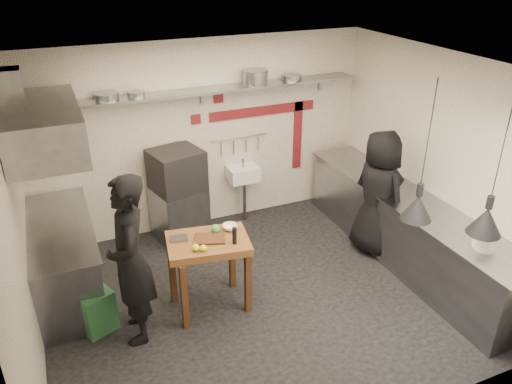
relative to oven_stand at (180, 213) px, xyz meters
name	(u,v)px	position (x,y,z in m)	size (l,w,h in m)	color
floor	(260,296)	(0.51, -1.77, -0.40)	(5.00, 5.00, 0.00)	black
ceiling	(261,70)	(0.51, -1.77, 2.40)	(5.00, 5.00, 0.00)	silver
wall_back	(203,136)	(0.51, 0.33, 1.00)	(5.00, 0.04, 2.80)	silver
wall_front	(370,309)	(0.51, -3.87, 1.00)	(5.00, 0.04, 2.80)	silver
wall_left	(17,243)	(-1.99, -1.77, 1.00)	(0.04, 4.20, 2.80)	silver
wall_right	(438,162)	(3.01, -1.77, 1.00)	(0.04, 4.20, 2.80)	silver
red_band_horiz	(263,111)	(1.46, 0.31, 1.28)	(1.70, 0.02, 0.14)	maroon
red_band_vert	(297,136)	(2.06, 0.31, 0.80)	(0.14, 0.02, 1.10)	maroon
red_tile_a	(219,98)	(0.76, 0.31, 1.55)	(0.14, 0.02, 0.14)	maroon
red_tile_b	(196,119)	(0.41, 0.31, 1.28)	(0.14, 0.02, 0.14)	maroon
back_shelf	(205,91)	(0.51, 0.15, 1.72)	(4.60, 0.34, 0.04)	slate
shelf_bracket_left	(58,111)	(-1.39, 0.30, 1.62)	(0.04, 0.06, 0.24)	slate
shelf_bracket_mid	(202,95)	(0.51, 0.30, 1.62)	(0.04, 0.06, 0.24)	slate
shelf_bracket_right	(320,82)	(2.41, 0.30, 1.62)	(0.04, 0.06, 0.24)	slate
pan_far_left	(107,96)	(-0.79, 0.15, 1.79)	(0.31, 0.31, 0.09)	slate
pan_mid_left	(136,94)	(-0.42, 0.15, 1.78)	(0.23, 0.23, 0.07)	slate
stock_pot	(255,77)	(1.26, 0.15, 1.84)	(0.36, 0.36, 0.20)	slate
pan_right	(292,77)	(1.85, 0.15, 1.78)	(0.29, 0.29, 0.08)	slate
oven_stand	(180,213)	(0.00, 0.00, 0.00)	(0.68, 0.62, 0.80)	slate
combi_oven	(177,170)	(0.00, -0.02, 0.69)	(0.66, 0.62, 0.58)	black
oven_door	(179,177)	(-0.03, -0.25, 0.69)	(0.50, 0.03, 0.46)	maroon
oven_glass	(183,178)	(0.01, -0.31, 0.69)	(0.36, 0.02, 0.34)	black
hand_sink	(243,174)	(1.06, 0.15, 0.38)	(0.46, 0.34, 0.22)	silver
sink_tap	(243,163)	(1.06, 0.15, 0.56)	(0.03, 0.03, 0.14)	slate
sink_drain	(244,200)	(1.06, 0.11, -0.06)	(0.06, 0.06, 0.66)	slate
utensil_rail	(239,137)	(1.06, 0.29, 0.92)	(0.02, 0.02, 0.90)	slate
counter_right	(406,230)	(2.66, -1.77, 0.05)	(0.70, 3.80, 0.90)	slate
counter_right_top	(411,200)	(2.66, -1.77, 0.52)	(0.76, 3.90, 0.03)	slate
plate_stack	(484,241)	(2.63, -3.03, 0.61)	(0.24, 0.24, 0.15)	silver
small_bowl_right	(484,247)	(2.61, -3.06, 0.56)	(0.22, 0.22, 0.05)	silver
counter_left	(65,261)	(-1.64, -0.72, 0.05)	(0.70, 1.90, 0.90)	slate
counter_left_top	(58,228)	(-1.64, -0.72, 0.52)	(0.76, 2.00, 0.03)	slate
extractor_hood	(43,128)	(-1.59, -0.72, 1.75)	(0.78, 1.60, 0.50)	slate
hood_duct	(9,93)	(-1.84, -0.72, 2.15)	(0.28, 0.28, 0.50)	slate
green_bin	(96,310)	(-1.40, -1.57, -0.15)	(0.35, 0.35, 0.50)	#255D36
prep_table	(209,273)	(-0.10, -1.68, 0.06)	(0.92, 0.64, 0.92)	brown
cutting_board	(210,239)	(-0.08, -1.69, 0.53)	(0.34, 0.24, 0.03)	#482916
pepper_mill	(234,236)	(0.16, -1.87, 0.62)	(0.05, 0.05, 0.20)	black
lemon_a	(196,248)	(-0.29, -1.85, 0.56)	(0.08, 0.08, 0.08)	yellow
lemon_b	(203,248)	(-0.21, -1.88, 0.56)	(0.07, 0.07, 0.07)	yellow
veg_ball	(216,229)	(0.04, -1.57, 0.57)	(0.11, 0.11, 0.11)	green
steel_tray	(179,238)	(-0.39, -1.55, 0.54)	(0.20, 0.13, 0.03)	slate
bowl	(230,227)	(0.22, -1.56, 0.55)	(0.19, 0.19, 0.06)	silver
heat_lamp_near	(426,153)	(1.90, -2.73, 1.65)	(0.33, 0.33, 1.51)	black
heat_lamp_far	(499,164)	(2.37, -3.20, 1.63)	(0.35, 0.35, 1.54)	black
chef_left	(130,261)	(-0.99, -1.82, 0.56)	(0.70, 0.46, 1.93)	black
chef_right	(378,194)	(2.41, -1.42, 0.49)	(0.87, 0.57, 1.78)	black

